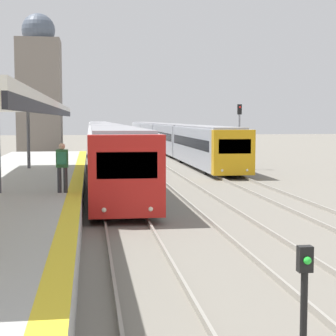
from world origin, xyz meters
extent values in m
cube|color=black|center=(-2.26, 15.98, 3.76)|extent=(0.08, 23.57, 0.24)
cylinder|color=#47474C|center=(-4.22, 25.41, 2.46)|extent=(0.16, 0.16, 2.84)
cylinder|color=#2D2D33|center=(-2.21, 15.74, 1.47)|extent=(0.14, 0.14, 0.85)
cylinder|color=#2D2D33|center=(-2.01, 15.74, 1.47)|extent=(0.14, 0.14, 0.85)
cube|color=#2D6638|center=(-2.11, 15.74, 2.20)|extent=(0.40, 0.22, 0.60)
sphere|color=tan|center=(-2.11, 15.74, 2.60)|extent=(0.22, 0.22, 0.22)
cube|color=#236B47|center=(-2.11, 15.54, 2.22)|extent=(0.30, 0.18, 0.40)
cube|color=red|center=(0.00, 15.18, 1.63)|extent=(2.53, 0.70, 2.72)
cube|color=black|center=(0.00, 14.85, 2.01)|extent=(1.98, 0.04, 0.87)
sphere|color=#EFEACC|center=(-0.76, 14.84, 0.57)|extent=(0.16, 0.16, 0.16)
sphere|color=#EFEACC|center=(0.76, 14.84, 0.57)|extent=(0.16, 0.16, 0.16)
cube|color=#B7B7BC|center=(0.00, 23.82, 1.63)|extent=(2.53, 16.57, 2.72)
cube|color=gray|center=(0.00, 23.82, 3.05)|extent=(2.23, 16.24, 0.12)
cube|color=black|center=(0.00, 23.82, 1.93)|extent=(2.55, 15.25, 0.71)
cylinder|color=black|center=(-1.08, 18.43, 0.35)|extent=(0.12, 0.70, 0.70)
cylinder|color=black|center=(1.08, 18.43, 0.35)|extent=(0.12, 0.70, 0.70)
cylinder|color=black|center=(-1.08, 29.21, 0.35)|extent=(0.12, 0.70, 0.70)
cylinder|color=black|center=(1.08, 29.21, 0.35)|extent=(0.12, 0.70, 0.70)
cube|color=#B7B7BC|center=(0.00, 40.74, 1.63)|extent=(2.53, 16.57, 2.72)
cube|color=gray|center=(0.00, 40.74, 3.05)|extent=(2.23, 16.24, 0.12)
cube|color=black|center=(0.00, 40.74, 1.93)|extent=(2.55, 15.25, 0.71)
cylinder|color=black|center=(-1.08, 35.36, 0.35)|extent=(0.12, 0.70, 0.70)
cylinder|color=black|center=(1.08, 35.36, 0.35)|extent=(0.12, 0.70, 0.70)
cylinder|color=black|center=(-1.08, 46.13, 0.35)|extent=(0.12, 0.70, 0.70)
cylinder|color=black|center=(1.08, 46.13, 0.35)|extent=(0.12, 0.70, 0.70)
cube|color=#B7B7BC|center=(0.00, 57.67, 1.63)|extent=(2.53, 16.57, 2.72)
cube|color=gray|center=(0.00, 57.67, 3.05)|extent=(2.23, 16.24, 0.12)
cube|color=black|center=(0.00, 57.67, 1.93)|extent=(2.55, 15.25, 0.71)
cylinder|color=black|center=(-1.08, 52.28, 0.35)|extent=(0.12, 0.70, 0.70)
cylinder|color=black|center=(1.08, 52.28, 0.35)|extent=(0.12, 0.70, 0.70)
cylinder|color=black|center=(-1.08, 63.05, 0.35)|extent=(0.12, 0.70, 0.70)
cylinder|color=black|center=(1.08, 63.05, 0.35)|extent=(0.12, 0.70, 0.70)
cube|color=#B7B7BC|center=(0.00, 74.59, 1.63)|extent=(2.53, 16.57, 2.72)
cube|color=gray|center=(0.00, 74.59, 3.05)|extent=(2.23, 16.24, 0.12)
cube|color=black|center=(0.00, 74.59, 1.93)|extent=(2.55, 15.25, 0.71)
cylinder|color=black|center=(-1.08, 69.20, 0.35)|extent=(0.12, 0.70, 0.70)
cylinder|color=black|center=(1.08, 69.20, 0.35)|extent=(0.12, 0.70, 0.70)
cylinder|color=black|center=(-1.08, 79.98, 0.35)|extent=(0.12, 0.70, 0.70)
cylinder|color=black|center=(1.08, 79.98, 0.35)|extent=(0.12, 0.70, 0.70)
cube|color=gold|center=(7.02, 28.24, 1.58)|extent=(2.44, 0.70, 2.61)
cube|color=black|center=(7.02, 27.91, 1.94)|extent=(1.90, 0.04, 0.84)
sphere|color=#EFEACC|center=(6.28, 27.90, 0.57)|extent=(0.16, 0.16, 0.16)
sphere|color=#EFEACC|center=(7.75, 27.90, 0.57)|extent=(0.16, 0.16, 0.16)
cube|color=#A8ADB7|center=(7.02, 36.15, 1.58)|extent=(2.44, 15.11, 2.61)
cube|color=gray|center=(7.02, 36.15, 2.94)|extent=(2.14, 14.81, 0.12)
cube|color=black|center=(7.02, 36.15, 1.86)|extent=(2.46, 13.90, 0.68)
cylinder|color=black|center=(5.98, 31.24, 0.35)|extent=(0.12, 0.70, 0.70)
cylinder|color=black|center=(8.05, 31.24, 0.35)|extent=(0.12, 0.70, 0.70)
cylinder|color=black|center=(5.98, 41.06, 0.35)|extent=(0.12, 0.70, 0.70)
cylinder|color=black|center=(8.05, 41.06, 0.35)|extent=(0.12, 0.70, 0.70)
cube|color=#A8ADB7|center=(7.02, 51.61, 1.58)|extent=(2.44, 15.11, 2.61)
cube|color=gray|center=(7.02, 51.61, 2.94)|extent=(2.14, 14.81, 0.12)
cube|color=black|center=(7.02, 51.61, 1.86)|extent=(2.46, 13.90, 0.68)
cylinder|color=black|center=(5.98, 46.70, 0.35)|extent=(0.12, 0.70, 0.70)
cylinder|color=black|center=(8.05, 46.70, 0.35)|extent=(0.12, 0.70, 0.70)
cylinder|color=black|center=(5.98, 56.52, 0.35)|extent=(0.12, 0.70, 0.70)
cylinder|color=black|center=(8.05, 56.52, 0.35)|extent=(0.12, 0.70, 0.70)
cube|color=#A8ADB7|center=(7.02, 67.07, 1.58)|extent=(2.44, 15.11, 2.61)
cube|color=gray|center=(7.02, 67.07, 2.94)|extent=(2.14, 14.81, 0.12)
cube|color=black|center=(7.02, 67.07, 1.86)|extent=(2.46, 13.90, 0.68)
cylinder|color=black|center=(5.98, 62.16, 0.35)|extent=(0.12, 0.70, 0.70)
cylinder|color=black|center=(8.05, 62.16, 0.35)|extent=(0.12, 0.70, 0.70)
cylinder|color=black|center=(5.98, 71.98, 0.35)|extent=(0.12, 0.70, 0.70)
cylinder|color=black|center=(8.05, 71.98, 0.35)|extent=(0.12, 0.70, 0.70)
cube|color=#A8ADB7|center=(7.02, 82.53, 1.58)|extent=(2.44, 15.11, 2.61)
cube|color=gray|center=(7.02, 82.53, 2.94)|extent=(2.14, 14.81, 0.12)
cube|color=black|center=(7.02, 82.53, 1.86)|extent=(2.46, 13.90, 0.68)
cylinder|color=black|center=(5.98, 77.62, 0.35)|extent=(0.12, 0.70, 0.70)
cylinder|color=black|center=(8.05, 77.62, 0.35)|extent=(0.12, 0.70, 0.70)
cylinder|color=black|center=(5.98, 87.44, 0.35)|extent=(0.12, 0.70, 0.70)
cylinder|color=black|center=(8.05, 87.44, 0.35)|extent=(0.12, 0.70, 0.70)
cylinder|color=black|center=(1.71, 3.95, 0.71)|extent=(0.10, 0.10, 1.43)
cube|color=black|center=(1.71, 3.95, 1.61)|extent=(0.20, 0.14, 0.36)
sphere|color=green|center=(1.71, 3.86, 1.61)|extent=(0.11, 0.11, 0.11)
cylinder|color=gray|center=(9.12, 34.73, 2.26)|extent=(0.14, 0.14, 4.52)
cube|color=black|center=(9.12, 34.73, 4.17)|extent=(0.28, 0.20, 0.70)
sphere|color=red|center=(9.12, 34.61, 4.31)|extent=(0.14, 0.14, 0.14)
cube|color=slate|center=(-5.84, 51.32, 5.47)|extent=(4.02, 4.02, 10.93)
sphere|color=#4C5666|center=(-5.84, 51.32, 11.78)|extent=(3.10, 3.10, 3.10)
camera|label=1|loc=(-1.19, -3.26, 3.52)|focal=60.00mm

